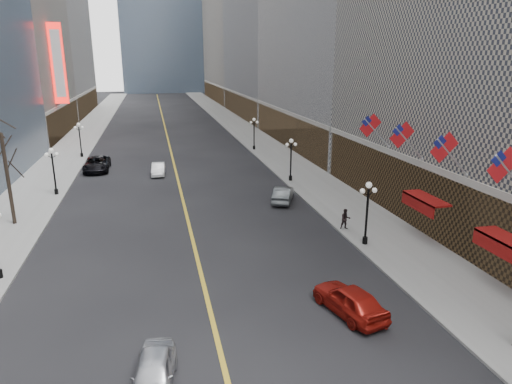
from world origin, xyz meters
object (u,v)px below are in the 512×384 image
streetlamp_east_1 (367,207)px  streetlamp_west_3 (80,136)px  car_nb_near (154,373)px  car_sb_mid (350,300)px  car_sb_far (283,194)px  streetlamp_east_2 (291,155)px  streetlamp_west_2 (53,166)px  car_nb_far (97,164)px  car_nb_mid (158,169)px  streetlamp_east_3 (254,130)px

streetlamp_east_1 → streetlamp_west_3: same height
streetlamp_east_1 → car_nb_near: size_ratio=1.10×
car_sb_mid → car_sb_far: size_ratio=1.04×
streetlamp_east_2 → streetlamp_west_2: bearing=180.0°
car_nb_far → car_sb_mid: (16.01, -35.88, -0.05)m
car_nb_near → car_sb_mid: size_ratio=0.89×
streetlamp_east_2 → streetlamp_west_2: 23.60m
streetlamp_east_1 → car_sb_mid: streetlamp_east_1 is taller
car_nb_mid → car_nb_far: (-7.00, 3.51, 0.16)m
streetlamp_west_3 → car_nb_far: bearing=-71.2°
streetlamp_east_2 → streetlamp_west_3: same height
car_nb_near → car_sb_mid: 10.52m
streetlamp_east_3 → streetlamp_west_3: size_ratio=1.00×
car_nb_mid → car_sb_far: bearing=-46.3°
streetlamp_east_2 → car_sb_far: 7.67m
streetlamp_west_3 → car_nb_far: streetlamp_west_3 is taller
car_nb_near → streetlamp_east_3: bearing=80.7°
car_nb_near → car_nb_far: (-6.08, 39.37, 0.14)m
streetlamp_west_2 → car_nb_far: streetlamp_west_2 is taller
streetlamp_east_1 → car_nb_near: 18.87m
streetlamp_east_3 → streetlamp_west_3: (-23.60, 0.00, 0.00)m
streetlamp_east_1 → car_nb_far: (-20.80, 27.77, -2.07)m
streetlamp_west_3 → car_sb_far: streetlamp_west_3 is taller
streetlamp_east_1 → streetlamp_west_3: size_ratio=1.00×
car_sb_mid → car_sb_far: bearing=-110.7°
streetlamp_east_1 → car_nb_far: 34.76m
streetlamp_east_1 → streetlamp_west_2: same height
car_sb_mid → streetlamp_east_1: bearing=-135.4°
streetlamp_west_2 → streetlamp_west_3: 18.00m
streetlamp_east_2 → streetlamp_west_2: same height
streetlamp_east_3 → streetlamp_west_2: bearing=-142.7°
streetlamp_east_2 → streetlamp_west_3: (-23.60, 18.00, 0.00)m
streetlamp_east_3 → car_nb_far: streetlamp_east_3 is taller
streetlamp_east_1 → streetlamp_east_2: size_ratio=1.00×
streetlamp_west_2 → car_sb_mid: 32.25m
streetlamp_east_2 → streetlamp_west_3: 29.68m
streetlamp_east_2 → car_sb_mid: size_ratio=0.98×
streetlamp_east_3 → car_sb_far: (-2.80, -24.80, -2.17)m
streetlamp_east_2 → car_nb_mid: size_ratio=1.11×
car_nb_near → car_nb_mid: (0.92, 35.86, -0.03)m
streetlamp_west_2 → streetlamp_east_3: bearing=37.3°
car_nb_far → streetlamp_east_3: bearing=21.5°
streetlamp_west_3 → car_sb_mid: streetlamp_west_3 is taller
car_nb_mid → car_sb_far: 17.07m
streetlamp_east_2 → car_sb_far: size_ratio=1.02×
streetlamp_east_2 → car_sb_mid: (-4.79, -26.11, -2.11)m
car_sb_mid → car_nb_far: bearing=-80.7°
streetlamp_east_1 → car_sb_mid: 9.65m
streetlamp_west_2 → car_sb_mid: bearing=-54.2°
car_sb_mid → streetlamp_east_3: bearing=-111.0°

